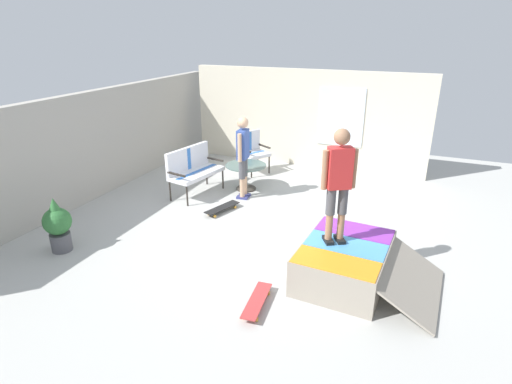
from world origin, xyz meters
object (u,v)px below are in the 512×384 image
patio_bench (193,167)px  person_watching (243,152)px  skateboard_by_bench (222,208)px  potted_plant (58,224)px  skate_ramp (347,262)px  skateboard_spare (257,301)px  patio_chair_near_house (252,148)px  patio_table (246,172)px  person_skater (339,179)px

patio_bench → person_watching: person_watching is taller
skateboard_by_bench → potted_plant: bearing=143.6°
skate_ramp → skateboard_spare: (-1.08, 0.93, -0.19)m
patio_chair_near_house → patio_table: patio_chair_near_house is taller
person_skater → patio_chair_near_house: bearing=37.5°
patio_chair_near_house → potted_plant: 4.94m
skate_ramp → skateboard_by_bench: (1.36, 2.69, -0.19)m
skate_ramp → patio_bench: patio_bench is taller
skateboard_by_bench → skateboard_spare: size_ratio=1.01×
skate_ramp → skateboard_spare: bearing=139.1°
patio_chair_near_house → skateboard_spare: patio_chair_near_house is taller
skateboard_by_bench → skateboard_spare: 3.01m
person_watching → potted_plant: bearing=150.4°
person_watching → potted_plant: person_watching is taller
patio_chair_near_house → skateboard_spare: 5.36m
person_watching → person_skater: person_skater is taller
person_skater → skateboard_by_bench: size_ratio=1.98×
skate_ramp → person_watching: bearing=49.9°
patio_chair_near_house → person_watching: (-1.59, -0.49, 0.40)m
skate_ramp → person_skater: size_ratio=1.20×
patio_chair_near_house → person_skater: bearing=-142.5°
potted_plant → skateboard_by_bench: bearing=-36.4°
skate_ramp → potted_plant: bearing=102.4°
person_skater → skateboard_spare: (-1.11, 0.72, -1.41)m
potted_plant → patio_bench: bearing=-13.5°
person_watching → skateboard_spare: 3.80m
person_watching → potted_plant: size_ratio=1.87×
patio_bench → patio_table: patio_bench is taller
patio_table → potted_plant: (-3.63, 1.66, 0.06)m
patio_bench → skateboard_spare: size_ratio=1.63×
patio_table → person_watching: size_ratio=0.52×
skate_ramp → person_skater: bearing=82.2°
person_skater → skateboard_by_bench: 3.15m
skate_ramp → patio_table: size_ratio=2.17×
patio_table → skateboard_spare: bearing=-154.0°
skate_ramp → potted_plant: 4.52m
patio_table → skateboard_spare: size_ratio=1.10×
person_skater → skateboard_by_bench: person_skater is taller
person_skater → patio_table: bearing=44.1°
patio_chair_near_house → patio_table: (-1.14, -0.35, -0.21)m
person_skater → person_watching: bearing=47.9°
skate_ramp → skateboard_by_bench: skate_ramp is taller
patio_chair_near_house → person_watching: size_ratio=0.59×
skate_ramp → potted_plant: potted_plant is taller
patio_table → potted_plant: size_ratio=0.98×
patio_bench → skateboard_by_bench: 1.30m
patio_bench → potted_plant: bearing=166.5°
patio_table → person_watching: (-0.45, -0.14, 0.61)m
skate_ramp → patio_bench: size_ratio=1.47×
person_skater → potted_plant: size_ratio=1.77×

